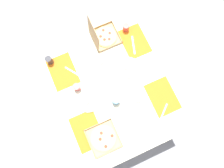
# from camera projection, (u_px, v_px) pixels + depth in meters

# --- Properties ---
(ground_plane) EXTENTS (6.00, 6.00, 0.00)m
(ground_plane) POSITION_uv_depth(u_px,v_px,m) (112.00, 95.00, 2.73)
(ground_plane) COLOR gray
(dining_table) EXTENTS (1.47, 1.13, 0.75)m
(dining_table) POSITION_uv_depth(u_px,v_px,m) (112.00, 86.00, 2.09)
(dining_table) COLOR #3F3328
(dining_table) RESTS_ON ground_plane
(placemat_near_left) EXTENTS (0.36, 0.26, 0.00)m
(placemat_near_left) POSITION_uv_depth(u_px,v_px,m) (163.00, 97.00, 1.97)
(placemat_near_left) COLOR orange
(placemat_near_left) RESTS_ON dining_table
(placemat_near_right) EXTENTS (0.36, 0.26, 0.00)m
(placemat_near_right) POSITION_uv_depth(u_px,v_px,m) (134.00, 41.00, 2.09)
(placemat_near_right) COLOR orange
(placemat_near_right) RESTS_ON dining_table
(placemat_far_left) EXTENTS (0.36, 0.26, 0.00)m
(placemat_far_left) POSITION_uv_depth(u_px,v_px,m) (87.00, 131.00, 1.90)
(placemat_far_left) COLOR orange
(placemat_far_left) RESTS_ON dining_table
(placemat_far_right) EXTENTS (0.36, 0.26, 0.00)m
(placemat_far_right) POSITION_uv_depth(u_px,v_px,m) (63.00, 72.00, 2.02)
(placemat_far_right) COLOR orange
(placemat_far_right) RESTS_ON dining_table
(pizza_box_corner_left) EXTENTS (0.28, 0.28, 0.31)m
(pizza_box_corner_left) POSITION_uv_depth(u_px,v_px,m) (103.00, 36.00, 2.05)
(pizza_box_corner_left) COLOR tan
(pizza_box_corner_left) RESTS_ON dining_table
(pizza_box_edge_far) EXTENTS (0.29, 0.29, 0.04)m
(pizza_box_edge_far) POSITION_uv_depth(u_px,v_px,m) (103.00, 138.00, 1.87)
(pizza_box_edge_far) COLOR tan
(pizza_box_edge_far) RESTS_ON dining_table
(plate_near_right) EXTENTS (0.20, 0.20, 0.03)m
(plate_near_right) POSITION_uv_depth(u_px,v_px,m) (99.00, 64.00, 2.03)
(plate_near_right) COLOR white
(plate_near_right) RESTS_ON dining_table
(plate_far_left) EXTENTS (0.23, 0.23, 0.03)m
(plate_far_left) POSITION_uv_depth(u_px,v_px,m) (137.00, 101.00, 1.95)
(plate_far_left) COLOR white
(plate_far_left) RESTS_ON dining_table
(plate_middle) EXTENTS (0.23, 0.23, 0.03)m
(plate_middle) POSITION_uv_depth(u_px,v_px,m) (128.00, 67.00, 2.02)
(plate_middle) COLOR white
(plate_middle) RESTS_ON dining_table
(plate_far_right) EXTENTS (0.21, 0.21, 0.03)m
(plate_far_right) POSITION_uv_depth(u_px,v_px,m) (88.00, 102.00, 1.95)
(plate_far_right) COLOR white
(plate_far_right) RESTS_ON dining_table
(cup_red) EXTENTS (0.07, 0.07, 0.09)m
(cup_red) POSITION_uv_depth(u_px,v_px,m) (49.00, 60.00, 2.00)
(cup_red) COLOR #333338
(cup_red) RESTS_ON dining_table
(cup_dark) EXTENTS (0.07, 0.07, 0.09)m
(cup_dark) POSITION_uv_depth(u_px,v_px,m) (77.00, 87.00, 1.94)
(cup_dark) COLOR #BF4742
(cup_dark) RESTS_ON dining_table
(cup_clear_left) EXTENTS (0.08, 0.08, 0.10)m
(cup_clear_left) POSITION_uv_depth(u_px,v_px,m) (116.00, 100.00, 1.91)
(cup_clear_left) COLOR teal
(cup_clear_left) RESTS_ON dining_table
(cup_clear_right) EXTENTS (0.07, 0.07, 0.09)m
(cup_clear_right) POSITION_uv_depth(u_px,v_px,m) (126.00, 28.00, 2.08)
(cup_clear_right) COLOR #BF4742
(cup_clear_right) RESTS_ON dining_table
(knife_by_near_left) EXTENTS (0.21, 0.08, 0.00)m
(knife_by_near_left) POSITION_uv_depth(u_px,v_px,m) (133.00, 45.00, 2.08)
(knife_by_near_left) COLOR #B7B7BC
(knife_by_near_left) RESTS_ON dining_table
(fork_by_far_right) EXTENTS (0.14, 0.15, 0.00)m
(fork_by_far_right) POSITION_uv_depth(u_px,v_px,m) (163.00, 112.00, 1.93)
(fork_by_far_right) COLOR #B7B7BC
(fork_by_far_right) RESTS_ON dining_table
(fork_by_near_right) EXTENTS (0.16, 0.12, 0.00)m
(fork_by_near_right) POSITION_uv_depth(u_px,v_px,m) (73.00, 72.00, 2.02)
(fork_by_near_right) COLOR #B7B7BC
(fork_by_near_right) RESTS_ON dining_table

